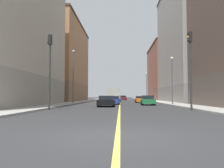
{
  "coord_description": "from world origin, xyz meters",
  "views": [
    {
      "loc": [
        0.09,
        -7.06,
        1.24
      ],
      "look_at": [
        -1.22,
        27.84,
        3.09
      ],
      "focal_mm": 36.12,
      "sensor_mm": 36.0,
      "label": 1
    }
  ],
  "objects_px": {
    "building_left_far": "(165,73)",
    "building_right_corner": "(8,27)",
    "car_teal": "(117,98)",
    "car_blue": "(114,100)",
    "traffic_light_right_near": "(50,62)",
    "car_maroon": "(123,98)",
    "building_left_mid": "(187,42)",
    "street_lamp_right_near": "(73,71)",
    "car_orange": "(140,99)",
    "car_black": "(106,101)",
    "box_truck": "(114,95)",
    "building_right_midblock": "(64,62)",
    "traffic_light_left_near": "(190,60)",
    "street_lamp_left_near": "(172,75)",
    "car_silver": "(123,98)",
    "car_green": "(148,100)",
    "street_lamp_left_far": "(146,83)"
  },
  "relations": [
    {
      "from": "traffic_light_right_near",
      "to": "car_maroon",
      "type": "distance_m",
      "value": 50.3
    },
    {
      "from": "car_blue",
      "to": "street_lamp_right_near",
      "type": "bearing_deg",
      "value": 172.78
    },
    {
      "from": "traffic_light_right_near",
      "to": "street_lamp_left_far",
      "type": "distance_m",
      "value": 44.02
    },
    {
      "from": "car_orange",
      "to": "car_maroon",
      "type": "bearing_deg",
      "value": 95.74
    },
    {
      "from": "building_right_midblock",
      "to": "car_teal",
      "type": "relative_size",
      "value": 5.58
    },
    {
      "from": "car_silver",
      "to": "car_maroon",
      "type": "xyz_separation_m",
      "value": [
        0.2,
        -7.61,
        -0.04
      ]
    },
    {
      "from": "car_orange",
      "to": "box_truck",
      "type": "xyz_separation_m",
      "value": [
        -5.05,
        3.89,
        0.9
      ]
    },
    {
      "from": "traffic_light_right_near",
      "to": "box_truck",
      "type": "height_order",
      "value": "traffic_light_right_near"
    },
    {
      "from": "building_left_far",
      "to": "car_teal",
      "type": "distance_m",
      "value": 20.14
    },
    {
      "from": "traffic_light_left_near",
      "to": "traffic_light_right_near",
      "type": "xyz_separation_m",
      "value": [
        -12.33,
        0.0,
        -0.07
      ]
    },
    {
      "from": "traffic_light_right_near",
      "to": "car_green",
      "type": "distance_m",
      "value": 15.69
    },
    {
      "from": "car_orange",
      "to": "car_silver",
      "type": "xyz_separation_m",
      "value": [
        -2.96,
        35.08,
        0.06
      ]
    },
    {
      "from": "car_teal",
      "to": "box_truck",
      "type": "height_order",
      "value": "box_truck"
    },
    {
      "from": "car_orange",
      "to": "car_black",
      "type": "xyz_separation_m",
      "value": [
        -5.32,
        -15.43,
        0.01
      ]
    },
    {
      "from": "car_silver",
      "to": "car_maroon",
      "type": "distance_m",
      "value": 7.61
    },
    {
      "from": "traffic_light_right_near",
      "to": "street_lamp_left_near",
      "type": "distance_m",
      "value": 17.58
    },
    {
      "from": "building_right_midblock",
      "to": "building_left_mid",
      "type": "bearing_deg",
      "value": -17.83
    },
    {
      "from": "car_green",
      "to": "car_blue",
      "type": "distance_m",
      "value": 5.25
    },
    {
      "from": "building_left_mid",
      "to": "building_left_far",
      "type": "relative_size",
      "value": 1.14
    },
    {
      "from": "car_black",
      "to": "car_teal",
      "type": "relative_size",
      "value": 0.95
    },
    {
      "from": "car_black",
      "to": "car_maroon",
      "type": "xyz_separation_m",
      "value": [
        2.55,
        42.91,
        0.0
      ]
    },
    {
      "from": "box_truck",
      "to": "car_orange",
      "type": "bearing_deg",
      "value": -37.59
    },
    {
      "from": "car_maroon",
      "to": "box_truck",
      "type": "distance_m",
      "value": 23.71
    },
    {
      "from": "car_black",
      "to": "car_maroon",
      "type": "bearing_deg",
      "value": 86.59
    },
    {
      "from": "car_teal",
      "to": "car_blue",
      "type": "bearing_deg",
      "value": -90.1
    },
    {
      "from": "building_right_corner",
      "to": "car_black",
      "type": "relative_size",
      "value": 5.6
    },
    {
      "from": "car_orange",
      "to": "car_blue",
      "type": "distance_m",
      "value": 9.57
    },
    {
      "from": "building_right_midblock",
      "to": "car_orange",
      "type": "relative_size",
      "value": 6.4
    },
    {
      "from": "building_right_corner",
      "to": "street_lamp_left_far",
      "type": "distance_m",
      "value": 41.24
    },
    {
      "from": "building_right_midblock",
      "to": "street_lamp_right_near",
      "type": "xyz_separation_m",
      "value": [
        6.26,
        -19.2,
        -4.29
      ]
    },
    {
      "from": "street_lamp_left_near",
      "to": "building_left_far",
      "type": "bearing_deg",
      "value": 80.37
    },
    {
      "from": "traffic_light_left_near",
      "to": "car_green",
      "type": "distance_m",
      "value": 12.33
    },
    {
      "from": "traffic_light_left_near",
      "to": "street_lamp_right_near",
      "type": "bearing_deg",
      "value": 132.36
    },
    {
      "from": "car_black",
      "to": "box_truck",
      "type": "relative_size",
      "value": 0.6
    },
    {
      "from": "traffic_light_left_near",
      "to": "street_lamp_right_near",
      "type": "relative_size",
      "value": 0.83
    },
    {
      "from": "street_lamp_right_near",
      "to": "box_truck",
      "type": "xyz_separation_m",
      "value": [
        5.88,
        11.46,
        -3.5
      ]
    },
    {
      "from": "building_left_mid",
      "to": "street_lamp_right_near",
      "type": "bearing_deg",
      "value": -152.86
    },
    {
      "from": "car_black",
      "to": "building_right_midblock",
      "type": "bearing_deg",
      "value": 113.69
    },
    {
      "from": "street_lamp_left_far",
      "to": "car_blue",
      "type": "distance_m",
      "value": 29.54
    },
    {
      "from": "building_left_far",
      "to": "building_right_corner",
      "type": "height_order",
      "value": "building_right_corner"
    },
    {
      "from": "building_left_far",
      "to": "car_orange",
      "type": "relative_size",
      "value": 5.38
    },
    {
      "from": "traffic_light_right_near",
      "to": "car_blue",
      "type": "relative_size",
      "value": 1.62
    },
    {
      "from": "street_lamp_right_near",
      "to": "street_lamp_left_far",
      "type": "xyz_separation_m",
      "value": [
        14.33,
        27.34,
        -0.39
      ]
    },
    {
      "from": "building_left_mid",
      "to": "car_maroon",
      "type": "relative_size",
      "value": 6.01
    },
    {
      "from": "building_right_corner",
      "to": "car_teal",
      "type": "height_order",
      "value": "building_right_corner"
    },
    {
      "from": "building_left_mid",
      "to": "street_lamp_right_near",
      "type": "height_order",
      "value": "building_left_mid"
    },
    {
      "from": "building_left_mid",
      "to": "car_blue",
      "type": "height_order",
      "value": "building_left_mid"
    },
    {
      "from": "building_right_corner",
      "to": "car_teal",
      "type": "xyz_separation_m",
      "value": [
        12.58,
        29.73,
        -8.91
      ]
    },
    {
      "from": "car_black",
      "to": "street_lamp_left_far",
      "type": "bearing_deg",
      "value": 76.08
    },
    {
      "from": "building_left_far",
      "to": "traffic_light_right_near",
      "type": "distance_m",
      "value": 52.31
    }
  ]
}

